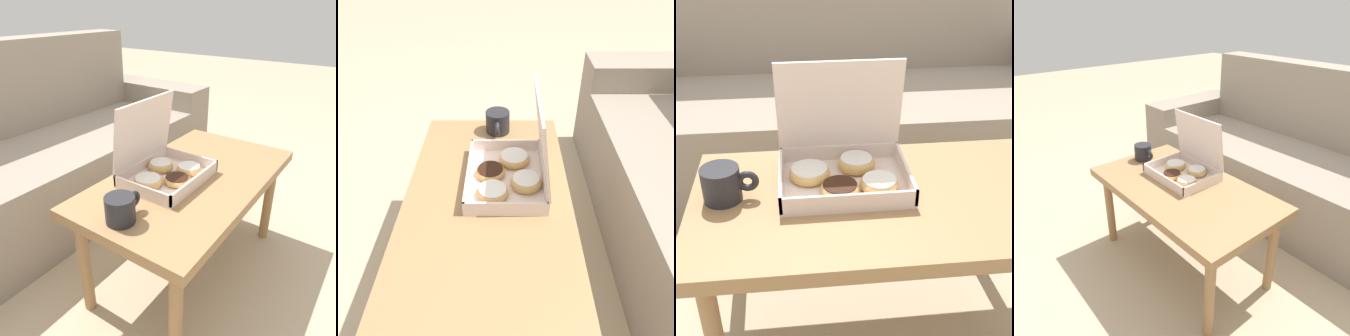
% 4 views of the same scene
% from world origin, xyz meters
% --- Properties ---
extents(ground_plane, '(12.00, 12.00, 0.00)m').
position_xyz_m(ground_plane, '(0.00, 0.00, 0.00)').
color(ground_plane, tan).
extents(couch, '(2.11, 0.78, 0.90)m').
position_xyz_m(couch, '(0.00, 0.79, 0.30)').
color(couch, gray).
rests_on(couch, ground_plane).
extents(coffee_table, '(0.93, 0.52, 0.46)m').
position_xyz_m(coffee_table, '(0.00, -0.14, 0.41)').
color(coffee_table, '#997047').
rests_on(coffee_table, ground_plane).
extents(pastry_box, '(0.33, 0.25, 0.30)m').
position_xyz_m(pastry_box, '(-0.08, -0.06, 0.52)').
color(pastry_box, silver).
rests_on(pastry_box, coffee_table).
extents(coffee_mug, '(0.14, 0.09, 0.09)m').
position_xyz_m(coffee_mug, '(-0.37, -0.12, 0.51)').
color(coffee_mug, '#232328').
rests_on(coffee_mug, coffee_table).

